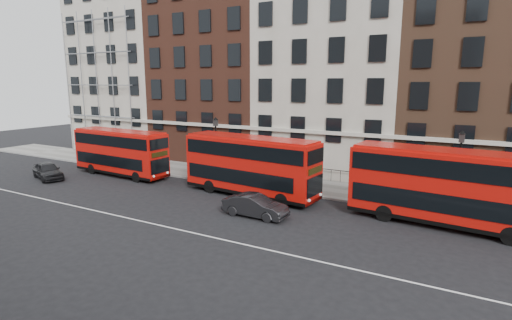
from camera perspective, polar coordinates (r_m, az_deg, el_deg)
The scene contains 13 objects.
ground at distance 23.81m, azimuth -3.07°, elevation -9.46°, with size 120.00×120.00×0.00m, color black.
pavement at distance 32.73m, azimuth 6.75°, elevation -3.62°, with size 80.00×5.00×0.15m, color gray.
kerb at distance 30.51m, azimuth 4.95°, elevation -4.67°, with size 80.00×0.30×0.16m, color gray.
road_centre_line at distance 22.26m, azimuth -5.86°, elevation -11.00°, with size 70.00×0.12×0.01m, color white.
building_terrace at distance 38.74m, azimuth 10.96°, elevation 13.71°, with size 64.00×11.95×22.00m.
bus_a at distance 37.85m, azimuth -18.84°, elevation 1.18°, with size 9.94×2.90×4.13m.
bus_b at distance 29.37m, azimuth -0.86°, elevation -0.63°, with size 10.74×3.54×4.43m.
bus_c at distance 25.65m, azimuth 25.36°, elevation -3.33°, with size 11.00×3.55×4.55m.
car_rear at distance 39.30m, azimuth -27.61°, elevation -1.35°, with size 1.74×4.33×1.48m, color black.
car_front at distance 25.24m, azimuth -0.13°, elevation -6.57°, with size 1.47×4.21×1.39m, color black.
lamp_post_left at distance 33.91m, azimuth -5.74°, elevation 2.11°, with size 0.44×0.44×5.33m.
lamp_post_right at distance 27.70m, azimuth 26.99°, elevation -1.10°, with size 0.44×0.44×5.33m.
iron_railings at distance 34.58m, azimuth 8.16°, elevation -1.88°, with size 6.60×0.06×1.00m, color black, non-canonical shape.
Camera 1 is at (11.91, -18.84, 8.37)m, focal length 28.00 mm.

